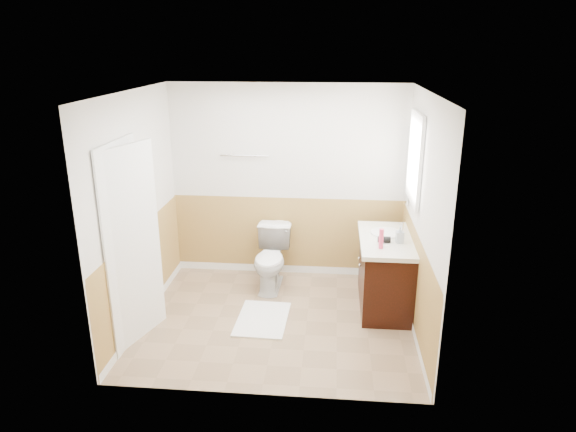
# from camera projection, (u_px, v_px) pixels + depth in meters

# --- Properties ---
(floor) EXTENTS (3.00, 3.00, 0.00)m
(floor) POSITION_uv_depth(u_px,v_px,m) (277.00, 320.00, 5.78)
(floor) COLOR #8C7051
(floor) RESTS_ON ground
(ceiling) EXTENTS (3.00, 3.00, 0.00)m
(ceiling) POSITION_uv_depth(u_px,v_px,m) (275.00, 92.00, 4.98)
(ceiling) COLOR white
(ceiling) RESTS_ON floor
(wall_back) EXTENTS (3.00, 0.00, 3.00)m
(wall_back) POSITION_uv_depth(u_px,v_px,m) (288.00, 182.00, 6.61)
(wall_back) COLOR silver
(wall_back) RESTS_ON floor
(wall_front) EXTENTS (3.00, 0.00, 3.00)m
(wall_front) POSITION_uv_depth(u_px,v_px,m) (258.00, 265.00, 4.15)
(wall_front) COLOR silver
(wall_front) RESTS_ON floor
(wall_left) EXTENTS (0.00, 3.00, 3.00)m
(wall_left) POSITION_uv_depth(u_px,v_px,m) (137.00, 210.00, 5.51)
(wall_left) COLOR silver
(wall_left) RESTS_ON floor
(wall_right) EXTENTS (0.00, 3.00, 3.00)m
(wall_right) POSITION_uv_depth(u_px,v_px,m) (422.00, 218.00, 5.25)
(wall_right) COLOR silver
(wall_right) RESTS_ON floor
(wainscot_back) EXTENTS (3.00, 0.00, 3.00)m
(wainscot_back) POSITION_uv_depth(u_px,v_px,m) (288.00, 237.00, 6.83)
(wainscot_back) COLOR #A78343
(wainscot_back) RESTS_ON floor
(wainscot_front) EXTENTS (3.00, 0.00, 3.00)m
(wainscot_front) POSITION_uv_depth(u_px,v_px,m) (260.00, 345.00, 4.40)
(wainscot_front) COLOR #A78343
(wainscot_front) RESTS_ON floor
(wainscot_left) EXTENTS (0.00, 2.60, 2.60)m
(wainscot_left) POSITION_uv_depth(u_px,v_px,m) (144.00, 274.00, 5.74)
(wainscot_left) COLOR #A78343
(wainscot_left) RESTS_ON floor
(wainscot_right) EXTENTS (0.00, 2.60, 2.60)m
(wainscot_right) POSITION_uv_depth(u_px,v_px,m) (415.00, 285.00, 5.49)
(wainscot_right) COLOR #A78343
(wainscot_right) RESTS_ON floor
(toilet) EXTENTS (0.45, 0.77, 0.77)m
(toilet) POSITION_uv_depth(u_px,v_px,m) (271.00, 259.00, 6.44)
(toilet) COLOR white
(toilet) RESTS_ON floor
(bath_mat) EXTENTS (0.58, 0.82, 0.02)m
(bath_mat) POSITION_uv_depth(u_px,v_px,m) (262.00, 319.00, 5.77)
(bath_mat) COLOR white
(bath_mat) RESTS_ON floor
(vanity_cabinet) EXTENTS (0.55, 1.10, 0.80)m
(vanity_cabinet) POSITION_uv_depth(u_px,v_px,m) (385.00, 274.00, 5.97)
(vanity_cabinet) COLOR black
(vanity_cabinet) RESTS_ON floor
(vanity_knob_left) EXTENTS (0.03, 0.03, 0.03)m
(vanity_knob_left) POSITION_uv_depth(u_px,v_px,m) (360.00, 265.00, 5.86)
(vanity_knob_left) COLOR silver
(vanity_knob_left) RESTS_ON vanity_cabinet
(vanity_knob_right) EXTENTS (0.03, 0.03, 0.03)m
(vanity_knob_right) POSITION_uv_depth(u_px,v_px,m) (359.00, 258.00, 6.05)
(vanity_knob_right) COLOR silver
(vanity_knob_right) RESTS_ON vanity_cabinet
(countertop) EXTENTS (0.60, 1.15, 0.05)m
(countertop) POSITION_uv_depth(u_px,v_px,m) (386.00, 240.00, 5.84)
(countertop) COLOR white
(countertop) RESTS_ON vanity_cabinet
(sink_basin) EXTENTS (0.36, 0.36, 0.02)m
(sink_basin) POSITION_uv_depth(u_px,v_px,m) (386.00, 233.00, 5.97)
(sink_basin) COLOR white
(sink_basin) RESTS_ON countertop
(faucet) EXTENTS (0.02, 0.02, 0.14)m
(faucet) POSITION_uv_depth(u_px,v_px,m) (402.00, 228.00, 5.93)
(faucet) COLOR silver
(faucet) RESTS_ON countertop
(lotion_bottle) EXTENTS (0.05, 0.05, 0.22)m
(lotion_bottle) POSITION_uv_depth(u_px,v_px,m) (381.00, 239.00, 5.51)
(lotion_bottle) COLOR #EC3D66
(lotion_bottle) RESTS_ON countertop
(soap_dispenser) EXTENTS (0.09, 0.09, 0.19)m
(soap_dispenser) POSITION_uv_depth(u_px,v_px,m) (400.00, 235.00, 5.68)
(soap_dispenser) COLOR #9CA7B0
(soap_dispenser) RESTS_ON countertop
(hair_dryer_body) EXTENTS (0.14, 0.07, 0.07)m
(hair_dryer_body) POSITION_uv_depth(u_px,v_px,m) (384.00, 239.00, 5.69)
(hair_dryer_body) COLOR black
(hair_dryer_body) RESTS_ON countertop
(hair_dryer_handle) EXTENTS (0.03, 0.03, 0.07)m
(hair_dryer_handle) POSITION_uv_depth(u_px,v_px,m) (381.00, 242.00, 5.72)
(hair_dryer_handle) COLOR black
(hair_dryer_handle) RESTS_ON countertop
(mirror_panel) EXTENTS (0.02, 0.35, 0.90)m
(mirror_panel) POSITION_uv_depth(u_px,v_px,m) (408.00, 165.00, 6.19)
(mirror_panel) COLOR silver
(mirror_panel) RESTS_ON wall_right
(window_frame) EXTENTS (0.04, 0.80, 1.00)m
(window_frame) POSITION_uv_depth(u_px,v_px,m) (415.00, 158.00, 5.65)
(window_frame) COLOR white
(window_frame) RESTS_ON wall_right
(window_glass) EXTENTS (0.01, 0.70, 0.90)m
(window_glass) POSITION_uv_depth(u_px,v_px,m) (416.00, 158.00, 5.65)
(window_glass) COLOR white
(window_glass) RESTS_ON wall_right
(door) EXTENTS (0.29, 0.78, 2.04)m
(door) POSITION_uv_depth(u_px,v_px,m) (133.00, 246.00, 5.15)
(door) COLOR white
(door) RESTS_ON wall_left
(door_frame) EXTENTS (0.02, 0.92, 2.10)m
(door_frame) POSITION_uv_depth(u_px,v_px,m) (125.00, 245.00, 5.15)
(door_frame) COLOR white
(door_frame) RESTS_ON wall_left
(door_knob) EXTENTS (0.06, 0.06, 0.06)m
(door_knob) POSITION_uv_depth(u_px,v_px,m) (150.00, 241.00, 5.48)
(door_knob) COLOR silver
(door_knob) RESTS_ON door
(towel_bar) EXTENTS (0.62, 0.02, 0.02)m
(towel_bar) POSITION_uv_depth(u_px,v_px,m) (244.00, 156.00, 6.49)
(towel_bar) COLOR silver
(towel_bar) RESTS_ON wall_back
(tp_holder_bar) EXTENTS (0.14, 0.02, 0.02)m
(tp_holder_bar) POSITION_uv_depth(u_px,v_px,m) (280.00, 224.00, 6.72)
(tp_holder_bar) COLOR silver
(tp_holder_bar) RESTS_ON wall_back
(tp_roll) EXTENTS (0.10, 0.11, 0.11)m
(tp_roll) POSITION_uv_depth(u_px,v_px,m) (280.00, 224.00, 6.72)
(tp_roll) COLOR white
(tp_roll) RESTS_ON tp_holder_bar
(tp_sheet) EXTENTS (0.10, 0.01, 0.16)m
(tp_sheet) POSITION_uv_depth(u_px,v_px,m) (280.00, 232.00, 6.76)
(tp_sheet) COLOR white
(tp_sheet) RESTS_ON tp_roll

